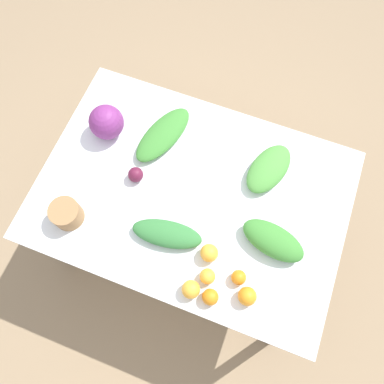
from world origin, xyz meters
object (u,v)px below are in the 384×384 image
at_px(greens_bunch_chard, 163,135).
at_px(beet_root, 136,175).
at_px(cabbage_purple, 106,122).
at_px(orange_5, 209,253).
at_px(greens_bunch_scallion, 273,241).
at_px(orange_1, 239,277).
at_px(greens_bunch_beet_tops, 269,169).
at_px(orange_4, 247,296).
at_px(greens_bunch_kale, 167,234).
at_px(orange_0, 207,276).
at_px(paper_bag, 67,214).
at_px(orange_3, 210,297).
at_px(orange_2, 191,289).

distance_m(greens_bunch_chard, beet_root, 0.25).
bearing_deg(cabbage_purple, orange_5, -31.25).
relative_size(greens_bunch_scallion, orange_1, 4.46).
height_order(greens_bunch_beet_tops, orange_5, orange_5).
distance_m(cabbage_purple, orange_4, 1.04).
relative_size(greens_bunch_kale, beet_root, 4.36).
distance_m(cabbage_purple, orange_0, 0.88).
xyz_separation_m(paper_bag, orange_0, (0.69, -0.03, -0.02)).
bearing_deg(greens_bunch_beet_tops, paper_bag, -145.42).
relative_size(greens_bunch_beet_tops, orange_5, 3.62).
xyz_separation_m(orange_1, orange_5, (-0.15, 0.05, 0.01)).
bearing_deg(orange_4, orange_3, -158.14).
distance_m(orange_0, orange_3, 0.09).
xyz_separation_m(greens_bunch_kale, beet_root, (-0.25, 0.21, 0.00)).
height_order(orange_2, orange_3, orange_2).
xyz_separation_m(greens_bunch_scallion, orange_0, (-0.22, -0.25, -0.01)).
relative_size(greens_bunch_chard, beet_root, 5.01).
xyz_separation_m(greens_bunch_kale, orange_1, (0.36, -0.07, -0.00)).
bearing_deg(orange_1, greens_bunch_beet_tops, 92.87).
xyz_separation_m(greens_bunch_chard, orange_5, (0.42, -0.48, 0.01)).
height_order(beet_root, orange_1, beet_root).
height_order(greens_bunch_scallion, orange_2, greens_bunch_scallion).
height_order(greens_bunch_chard, greens_bunch_scallion, greens_bunch_scallion).
bearing_deg(orange_1, greens_bunch_chard, 137.13).
height_order(greens_bunch_kale, orange_1, greens_bunch_kale).
bearing_deg(greens_bunch_scallion, greens_bunch_chard, 153.82).
bearing_deg(greens_bunch_scallion, greens_bunch_kale, -163.21).
bearing_deg(greens_bunch_kale, beet_root, 139.19).
relative_size(orange_0, orange_5, 0.85).
bearing_deg(paper_bag, orange_2, -9.67).
height_order(greens_bunch_scallion, orange_5, greens_bunch_scallion).
distance_m(paper_bag, orange_4, 0.88).
bearing_deg(orange_0, cabbage_purple, 144.26).
distance_m(cabbage_purple, greens_bunch_kale, 0.63).
bearing_deg(greens_bunch_scallion, orange_3, -118.63).
relative_size(paper_bag, orange_2, 1.73).
height_order(orange_1, orange_2, orange_2).
relative_size(cabbage_purple, greens_bunch_scallion, 0.58).
bearing_deg(cabbage_purple, greens_bunch_kale, -39.97).
bearing_deg(orange_2, orange_1, 34.62).
bearing_deg(greens_bunch_kale, orange_5, -4.07).
relative_size(greens_bunch_kale, orange_0, 4.63).
relative_size(orange_1, orange_4, 0.82).
distance_m(cabbage_purple, orange_5, 0.80).
distance_m(beet_root, orange_2, 0.59).
xyz_separation_m(greens_bunch_chard, orange_4, (0.63, -0.59, 0.01)).
xyz_separation_m(orange_1, orange_4, (0.06, -0.06, 0.01)).
xyz_separation_m(greens_bunch_chard, orange_3, (0.48, -0.65, 0.00)).
height_order(greens_bunch_beet_tops, beet_root, greens_bunch_beet_tops).
distance_m(paper_bag, greens_bunch_chard, 0.59).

